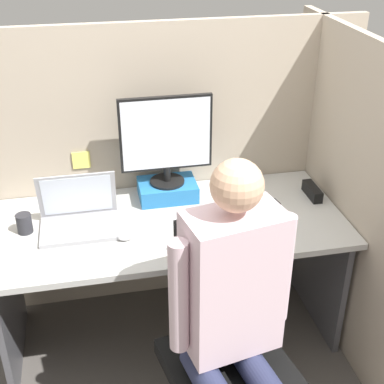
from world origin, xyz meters
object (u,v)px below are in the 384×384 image
paper_box (167,190)px  office_chair (227,335)px  carrot_toy (175,252)px  pen_cup (24,223)px  stapler (312,191)px  laptop (79,218)px  monitor (166,138)px  person (233,311)px

paper_box → office_chair: size_ratio=0.29×
office_chair → carrot_toy: bearing=116.7°
pen_cup → stapler: bearing=1.9°
office_chair → laptop: bearing=131.5°
laptop → stapler: laptop is taller
monitor → person: bearing=-85.6°
office_chair → pen_cup: 1.04m
office_chair → person: person is taller
carrot_toy → pen_cup: pen_cup is taller
carrot_toy → pen_cup: 0.72m
person → pen_cup: size_ratio=14.53×
laptop → person: person is taller
paper_box → office_chair: office_chair is taller
laptop → person: (0.52, -0.77, 0.01)m
laptop → stapler: size_ratio=2.19×
person → pen_cup: person is taller
laptop → monitor: bearing=24.2°
pen_cup → carrot_toy: bearing=-26.6°
carrot_toy → person: bearing=-74.5°
laptop → person: size_ratio=0.27×
paper_box → person: person is taller
monitor → pen_cup: (-0.69, -0.19, -0.28)m
monitor → person: (0.08, -0.97, -0.26)m
stapler → carrot_toy: 0.86m
monitor → office_chair: size_ratio=0.45×
office_chair → person: 0.30m
laptop → office_chair: size_ratio=0.36×
monitor → person: size_ratio=0.34×
paper_box → carrot_toy: 0.51m
laptop → stapler: (1.17, 0.06, -0.02)m
person → pen_cup: 1.09m
carrot_toy → office_chair: size_ratio=0.12×
stapler → pen_cup: pen_cup is taller
paper_box → carrot_toy: paper_box is taller
paper_box → carrot_toy: (-0.05, -0.51, -0.02)m
office_chair → person: (-0.03, -0.15, 0.26)m
pen_cup → laptop: bearing=-1.9°
monitor → person: 1.01m
person → pen_cup: bearing=134.6°
monitor → person: person is taller
paper_box → person: (0.08, -0.97, 0.02)m
carrot_toy → monitor: bearing=84.2°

